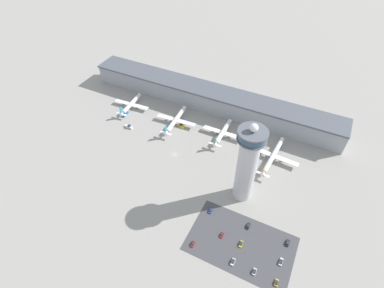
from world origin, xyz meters
TOP-DOWN VIEW (x-y plane):
  - ground_plane at (0.00, 0.00)m, footprint 1000.00×1000.00m
  - terminal_building at (0.00, 70.00)m, footprint 238.74×25.00m
  - control_tower at (60.92, -12.99)m, footprint 18.13×18.13m
  - parking_lot_surface at (73.26, -48.76)m, footprint 64.00×40.00m
  - airplane_gate_alpha at (-66.27, 35.81)m, footprint 34.79×34.67m
  - airplane_gate_bravo at (-17.14, 33.40)m, footprint 36.33×39.88m
  - airplane_gate_charlie at (25.97, 36.88)m, footprint 35.21×34.50m
  - airplane_gate_delta at (71.30, 28.97)m, footprint 39.98×45.47m
  - service_truck_catering at (-51.61, 10.94)m, footprint 7.53×2.67m
  - service_truck_fuel at (-64.85, 23.99)m, footprint 2.94×7.57m
  - service_truck_baggage at (-10.82, 32.38)m, footprint 6.69×4.47m
  - car_red_hatchback at (47.22, -62.12)m, footprint 1.93×4.33m
  - car_silver_sedan at (98.27, -49.38)m, footprint 1.91×4.81m
  - car_navy_sedan at (86.13, -61.82)m, footprint 2.08×4.16m
  - car_white_wagon at (98.91, -35.86)m, footprint 1.91×4.62m
  - car_blue_compact at (60.89, -48.69)m, footprint 1.82×4.17m
  - car_green_van at (73.08, -61.91)m, footprint 1.92×4.43m
  - car_grey_coupe at (73.52, -49.16)m, footprint 2.00×4.50m
  - car_yellow_taxi at (47.15, -35.41)m, footprint 2.02×4.72m
  - car_black_suv at (99.08, -62.26)m, footprint 2.00×4.12m
  - car_maroon_suv at (73.43, -35.36)m, footprint 1.89×4.77m

SIDE VIEW (x-z plane):
  - ground_plane at x=0.00m, z-range 0.00..0.00m
  - parking_lot_surface at x=73.26m, z-range 0.00..0.01m
  - car_blue_compact at x=60.89m, z-range -0.16..1.20m
  - car_maroon_suv at x=73.43m, z-range -0.16..1.21m
  - car_black_suv at x=99.08m, z-range -0.16..1.27m
  - car_silver_sedan at x=98.27m, z-range -0.16..1.28m
  - car_white_wagon at x=98.91m, z-range -0.16..1.29m
  - car_grey_coupe at x=73.52m, z-range -0.17..1.31m
  - car_red_hatchback at x=47.22m, z-range -0.17..1.32m
  - car_yellow_taxi at x=47.15m, z-range -0.17..1.33m
  - car_green_van at x=73.08m, z-range -0.17..1.34m
  - car_navy_sedan at x=86.13m, z-range -0.17..1.35m
  - service_truck_baggage at x=-10.82m, z-range -0.43..2.39m
  - service_truck_fuel at x=-64.85m, z-range -0.45..2.48m
  - service_truck_catering at x=-51.61m, z-range -0.46..2.56m
  - airplane_gate_alpha at x=-66.27m, z-range -2.06..9.64m
  - airplane_gate_charlie at x=25.97m, z-range -2.05..10.19m
  - airplane_gate_delta at x=71.30m, z-range -1.67..10.18m
  - airplane_gate_bravo at x=-17.14m, z-range -1.80..10.71m
  - terminal_building at x=0.00m, z-range 0.10..19.55m
  - control_tower at x=60.92m, z-range -0.12..64.01m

